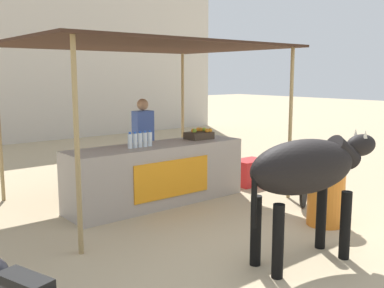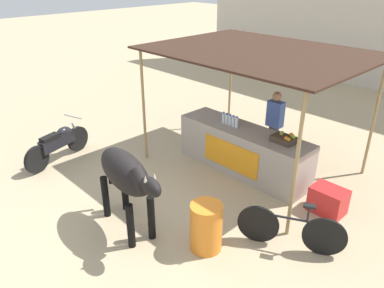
{
  "view_description": "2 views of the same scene",
  "coord_description": "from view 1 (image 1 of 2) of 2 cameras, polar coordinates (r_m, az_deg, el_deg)",
  "views": [
    {
      "loc": [
        -4.05,
        -3.6,
        2.07
      ],
      "look_at": [
        -0.11,
        1.19,
        1.1
      ],
      "focal_mm": 42.0,
      "sensor_mm": 36.0,
      "label": 1
    },
    {
      "loc": [
        4.36,
        -3.51,
        4.03
      ],
      "look_at": [
        -0.47,
        1.16,
        0.8
      ],
      "focal_mm": 35.0,
      "sensor_mm": 36.0,
      "label": 2
    }
  ],
  "objects": [
    {
      "name": "bicycle_leaning",
      "position": [
        7.75,
        14.65,
        -4.26
      ],
      "size": [
        1.49,
        0.81,
        0.85
      ],
      "color": "black",
      "rests_on": "ground"
    },
    {
      "name": "fruit_crate",
      "position": [
        7.75,
        0.93,
        1.19
      ],
      "size": [
        0.44,
        0.32,
        0.18
      ],
      "color": "#3F3326",
      "rests_on": "stall_counter"
    },
    {
      "name": "ground_plane",
      "position": [
        5.8,
        8.52,
        -12.13
      ],
      "size": [
        60.0,
        60.0,
        0.0
      ],
      "primitive_type": "plane",
      "color": "tan"
    },
    {
      "name": "water_bottle_row",
      "position": [
        6.91,
        -6.61,
        0.53
      ],
      "size": [
        0.43,
        0.07,
        0.25
      ],
      "color": "silver",
      "rests_on": "stall_counter"
    },
    {
      "name": "water_barrel",
      "position": [
        6.49,
        16.64,
        -6.45
      ],
      "size": [
        0.5,
        0.5,
        0.79
      ],
      "primitive_type": "cylinder",
      "color": "orange",
      "rests_on": "ground"
    },
    {
      "name": "cooler_box",
      "position": [
        8.54,
        7.29,
        -3.58
      ],
      "size": [
        0.6,
        0.44,
        0.48
      ],
      "primitive_type": "cube",
      "color": "red",
      "rests_on": "ground"
    },
    {
      "name": "stall_awning",
      "position": [
        7.33,
        -5.97,
        11.69
      ],
      "size": [
        4.2,
        3.2,
        2.54
      ],
      "color": "#382319",
      "rests_on": "ground"
    },
    {
      "name": "cow",
      "position": [
        5.05,
        14.51,
        -3.26
      ],
      "size": [
        1.85,
        0.74,
        1.44
      ],
      "color": "black",
      "rests_on": "ground"
    },
    {
      "name": "stall_counter",
      "position": [
        7.25,
        -4.4,
        -3.82
      ],
      "size": [
        3.0,
        0.82,
        0.96
      ],
      "color": "#9E9389",
      "rests_on": "ground"
    },
    {
      "name": "vendor_behind_counter",
      "position": [
        7.92,
        -6.2,
        -0.05
      ],
      "size": [
        0.34,
        0.22,
        1.65
      ],
      "color": "#383842",
      "rests_on": "ground"
    }
  ]
}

